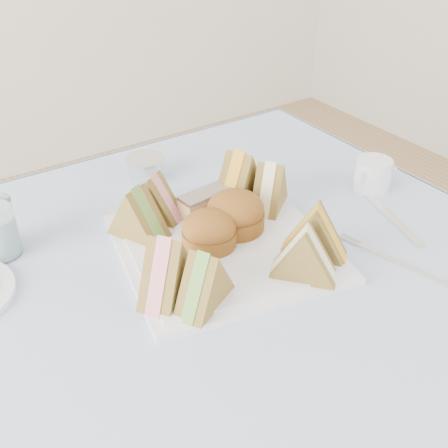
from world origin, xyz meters
TOP-DOWN VIEW (x-y plane):
  - tablecloth at (0.00, 0.00)m, footprint 1.02×1.02m
  - serving_plate at (0.08, 0.10)m, footprint 0.36×0.36m
  - sandwich_fl_a at (-0.05, 0.05)m, footprint 0.11×0.10m
  - sandwich_fl_b at (-0.02, 0.00)m, footprint 0.10×0.08m
  - sandwich_fr_a at (0.17, 0.00)m, footprint 0.10×0.10m
  - sandwich_fr_b at (0.13, -0.03)m, footprint 0.10×0.10m
  - sandwich_bl_a at (-0.02, 0.19)m, footprint 0.08×0.11m
  - sandwich_bl_b at (0.03, 0.22)m, footprint 0.09×0.10m
  - sandwich_br_a at (0.20, 0.15)m, footprint 0.10×0.09m
  - sandwich_br_b at (0.17, 0.19)m, footprint 0.12×0.09m
  - scone_left at (0.05, 0.11)m, footprint 0.09×0.09m
  - scone_right at (0.11, 0.12)m, footprint 0.12×0.12m
  - pastry_slice at (0.10, 0.19)m, footprint 0.09×0.04m
  - tea_strainer at (0.08, 0.37)m, footprint 0.09×0.09m
  - knife at (0.36, 0.02)m, footprint 0.06×0.17m
  - fork at (0.28, -0.08)m, footprint 0.04×0.16m
  - creamer_jug at (0.41, 0.11)m, footprint 0.07×0.07m

SIDE VIEW (x-z plane):
  - tablecloth at x=0.00m, z-range 0.74..0.75m
  - fork at x=0.28m, z-range 0.75..0.75m
  - knife at x=0.36m, z-range 0.75..0.75m
  - serving_plate at x=0.08m, z-range 0.75..0.76m
  - tea_strainer at x=0.08m, z-range 0.75..0.79m
  - creamer_jug at x=0.41m, z-range 0.75..0.80m
  - pastry_slice at x=0.10m, z-range 0.76..0.80m
  - scone_left at x=0.05m, z-range 0.76..0.81m
  - scone_right at x=0.11m, z-range 0.76..0.82m
  - sandwich_bl_b at x=0.03m, z-range 0.76..0.84m
  - sandwich_fl_b at x=-0.02m, z-range 0.76..0.84m
  - sandwich_fr_b at x=0.13m, z-range 0.76..0.84m
  - sandwich_br_a at x=0.20m, z-range 0.76..0.84m
  - sandwich_fr_a at x=0.17m, z-range 0.76..0.84m
  - sandwich_bl_a at x=-0.02m, z-range 0.76..0.84m
  - sandwich_fl_a at x=-0.05m, z-range 0.76..0.85m
  - sandwich_br_b at x=0.17m, z-range 0.76..0.85m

